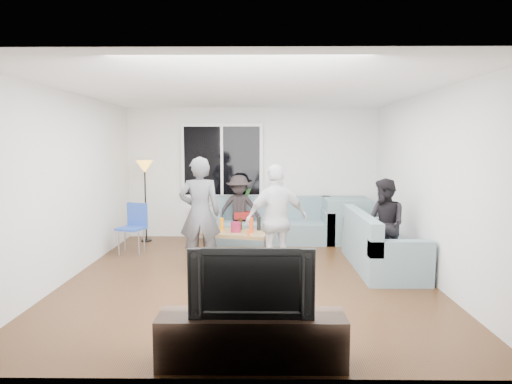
{
  "coord_description": "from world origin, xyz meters",
  "views": [
    {
      "loc": [
        0.17,
        -6.11,
        1.88
      ],
      "look_at": [
        0.1,
        0.6,
        1.15
      ],
      "focal_mm": 30.96,
      "sensor_mm": 36.0,
      "label": 1
    }
  ],
  "objects_px": {
    "player_right": "(277,220)",
    "tv_console": "(252,339)",
    "side_chair": "(131,229)",
    "television": "(252,280)",
    "coffee_table": "(237,243)",
    "sofa_right_section": "(382,240)",
    "sofa_back_section": "(272,220)",
    "spectator_right": "(385,225)",
    "floor_lamp": "(146,201)",
    "spectator_back": "(239,208)",
    "player_left": "(200,213)"
  },
  "relations": [
    {
      "from": "player_left",
      "to": "television",
      "type": "distance_m",
      "value": 3.03
    },
    {
      "from": "side_chair",
      "to": "floor_lamp",
      "type": "distance_m",
      "value": 1.03
    },
    {
      "from": "floor_lamp",
      "to": "spectator_right",
      "type": "bearing_deg",
      "value": -25.11
    },
    {
      "from": "sofa_right_section",
      "to": "tv_console",
      "type": "distance_m",
      "value": 3.57
    },
    {
      "from": "sofa_back_section",
      "to": "spectator_right",
      "type": "relative_size",
      "value": 1.67
    },
    {
      "from": "player_right",
      "to": "side_chair",
      "type": "bearing_deg",
      "value": -45.67
    },
    {
      "from": "player_left",
      "to": "spectator_right",
      "type": "distance_m",
      "value": 2.76
    },
    {
      "from": "side_chair",
      "to": "television",
      "type": "relative_size",
      "value": 0.83
    },
    {
      "from": "sofa_right_section",
      "to": "coffee_table",
      "type": "xyz_separation_m",
      "value": [
        -2.26,
        0.75,
        -0.22
      ]
    },
    {
      "from": "coffee_table",
      "to": "television",
      "type": "distance_m",
      "value": 3.8
    },
    {
      "from": "player_left",
      "to": "television",
      "type": "xyz_separation_m",
      "value": [
        0.84,
        -2.91,
        -0.11
      ]
    },
    {
      "from": "sofa_back_section",
      "to": "spectator_right",
      "type": "xyz_separation_m",
      "value": [
        1.63,
        -1.89,
        0.26
      ]
    },
    {
      "from": "sofa_back_section",
      "to": "television",
      "type": "height_order",
      "value": "television"
    },
    {
      "from": "side_chair",
      "to": "spectator_right",
      "type": "height_order",
      "value": "spectator_right"
    },
    {
      "from": "floor_lamp",
      "to": "spectator_right",
      "type": "relative_size",
      "value": 1.14
    },
    {
      "from": "sofa_right_section",
      "to": "television",
      "type": "height_order",
      "value": "television"
    },
    {
      "from": "television",
      "to": "coffee_table",
      "type": "bearing_deg",
      "value": 95.05
    },
    {
      "from": "spectator_back",
      "to": "sofa_back_section",
      "type": "bearing_deg",
      "value": -4.54
    },
    {
      "from": "side_chair",
      "to": "tv_console",
      "type": "bearing_deg",
      "value": -40.94
    },
    {
      "from": "side_chair",
      "to": "spectator_right",
      "type": "relative_size",
      "value": 0.63
    },
    {
      "from": "sofa_right_section",
      "to": "spectator_right",
      "type": "bearing_deg",
      "value": -180.0
    },
    {
      "from": "side_chair",
      "to": "tv_console",
      "type": "relative_size",
      "value": 0.54
    },
    {
      "from": "player_right",
      "to": "coffee_table",
      "type": "bearing_deg",
      "value": -80.13
    },
    {
      "from": "sofa_right_section",
      "to": "player_left",
      "type": "height_order",
      "value": "player_left"
    },
    {
      "from": "sofa_right_section",
      "to": "television",
      "type": "xyz_separation_m",
      "value": [
        -1.92,
        -3.0,
        0.31
      ]
    },
    {
      "from": "player_right",
      "to": "tv_console",
      "type": "bearing_deg",
      "value": 63.67
    },
    {
      "from": "television",
      "to": "sofa_right_section",
      "type": "bearing_deg",
      "value": 57.28
    },
    {
      "from": "coffee_table",
      "to": "spectator_right",
      "type": "height_order",
      "value": "spectator_right"
    },
    {
      "from": "coffee_table",
      "to": "television",
      "type": "bearing_deg",
      "value": -84.95
    },
    {
      "from": "player_left",
      "to": "player_right",
      "type": "distance_m",
      "value": 1.18
    },
    {
      "from": "tv_console",
      "to": "television",
      "type": "distance_m",
      "value": 0.52
    },
    {
      "from": "sofa_back_section",
      "to": "sofa_right_section",
      "type": "xyz_separation_m",
      "value": [
        1.63,
        -1.77,
        0.0
      ]
    },
    {
      "from": "sofa_right_section",
      "to": "tv_console",
      "type": "height_order",
      "value": "sofa_right_section"
    },
    {
      "from": "spectator_back",
      "to": "sofa_right_section",
      "type": "bearing_deg",
      "value": -40.39
    },
    {
      "from": "floor_lamp",
      "to": "spectator_right",
      "type": "distance_m",
      "value": 4.5
    },
    {
      "from": "sofa_right_section",
      "to": "tv_console",
      "type": "xyz_separation_m",
      "value": [
        -1.92,
        -3.0,
        -0.2
      ]
    },
    {
      "from": "sofa_back_section",
      "to": "player_right",
      "type": "relative_size",
      "value": 1.44
    },
    {
      "from": "floor_lamp",
      "to": "player_right",
      "type": "distance_m",
      "value": 3.27
    },
    {
      "from": "side_chair",
      "to": "tv_console",
      "type": "xyz_separation_m",
      "value": [
        2.15,
        -3.82,
        -0.21
      ]
    },
    {
      "from": "tv_console",
      "to": "player_right",
      "type": "bearing_deg",
      "value": 83.35
    },
    {
      "from": "spectator_back",
      "to": "television",
      "type": "distance_m",
      "value": 4.81
    },
    {
      "from": "coffee_table",
      "to": "tv_console",
      "type": "distance_m",
      "value": 3.76
    },
    {
      "from": "floor_lamp",
      "to": "television",
      "type": "distance_m",
      "value": 5.25
    },
    {
      "from": "sofa_back_section",
      "to": "sofa_right_section",
      "type": "height_order",
      "value": "same"
    },
    {
      "from": "player_right",
      "to": "tv_console",
      "type": "distance_m",
      "value": 2.7
    },
    {
      "from": "spectator_back",
      "to": "television",
      "type": "relative_size",
      "value": 1.24
    },
    {
      "from": "spectator_right",
      "to": "television",
      "type": "xyz_separation_m",
      "value": [
        -1.92,
        -2.88,
        0.05
      ]
    },
    {
      "from": "sofa_right_section",
      "to": "player_right",
      "type": "bearing_deg",
      "value": 102.92
    },
    {
      "from": "sofa_back_section",
      "to": "television",
      "type": "distance_m",
      "value": 4.79
    },
    {
      "from": "floor_lamp",
      "to": "side_chair",
      "type": "bearing_deg",
      "value": -90.0
    }
  ]
}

